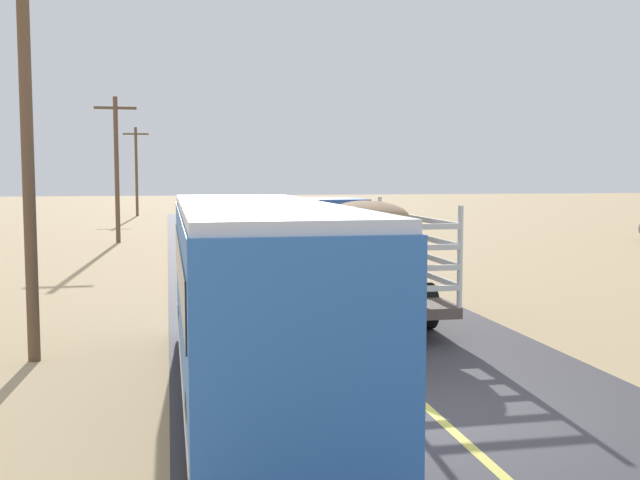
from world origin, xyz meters
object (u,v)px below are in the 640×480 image
livestock_truck (340,239)px  power_pole_far (136,168)px  power_pole_mid (117,165)px  bus (256,291)px  car_far (270,229)px  power_pole_near (27,120)px

livestock_truck → power_pole_far: size_ratio=1.25×
power_pole_mid → power_pole_far: size_ratio=1.00×
bus → power_pole_mid: size_ratio=1.28×
power_pole_mid → power_pole_far: (0.00, 26.42, -0.02)m
car_far → bus: bearing=-98.0°
car_far → power_pole_far: size_ratio=0.57×
livestock_truck → bus: 9.66m
car_far → power_pole_near: 26.95m
power_pole_near → power_pole_mid: 26.43m
livestock_truck → power_pole_far: (-7.57, 46.92, 2.38)m
car_far → power_pole_near: (-8.08, -25.39, 4.05)m
power_pole_near → livestock_truck: bearing=38.0°
power_pole_near → power_pole_mid: size_ratio=1.14×
livestock_truck → car_far: size_ratio=2.20×
car_far → power_pole_mid: (-8.08, 1.03, 3.50)m
car_far → power_pole_far: bearing=106.4°
livestock_truck → car_far: livestock_truck is taller
bus → livestock_truck: bearing=68.8°
bus → power_pole_mid: power_pole_mid is taller
car_far → power_pole_far: power_pole_far is taller
power_pole_near → power_pole_mid: (-0.00, 26.42, -0.55)m
car_far → power_pole_far: (-8.08, 27.46, 3.48)m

